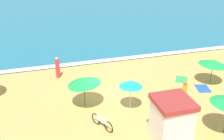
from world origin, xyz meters
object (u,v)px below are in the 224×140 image
at_px(beach_umbrella_5, 213,62).
at_px(beachgoer_1, 184,92).
at_px(lifeguard_cabana, 171,121).
at_px(beachgoer_4, 58,68).
at_px(beach_umbrella_1, 131,83).
at_px(beach_umbrella_0, 84,81).
at_px(parked_bicycle, 102,122).

xyz_separation_m(beach_umbrella_5, beachgoer_1, (-3.45, -1.99, -0.95)).
xyz_separation_m(lifeguard_cabana, beach_umbrella_5, (6.20, 5.40, 0.40)).
height_order(beachgoer_1, beachgoer_4, beachgoer_4).
relative_size(lifeguard_cabana, beachgoer_4, 1.50).
relative_size(lifeguard_cabana, beachgoer_1, 1.63).
bearing_deg(beach_umbrella_1, beach_umbrella_5, 13.38).
xyz_separation_m(beach_umbrella_1, beachgoer_1, (3.78, -0.27, -1.09)).
bearing_deg(beach_umbrella_5, beach_umbrella_0, -176.97).
distance_m(beach_umbrella_0, parked_bicycle, 3.10).
xyz_separation_m(lifeguard_cabana, parked_bicycle, (-3.30, 2.20, -0.96)).
height_order(beach_umbrella_1, beach_umbrella_5, beach_umbrella_1).
bearing_deg(beach_umbrella_0, lifeguard_cabana, -51.94).
height_order(beach_umbrella_0, parked_bicycle, beach_umbrella_0).
relative_size(beach_umbrella_1, beachgoer_1, 1.32).
relative_size(parked_bicycle, beachgoer_1, 1.01).
bearing_deg(beachgoer_1, beach_umbrella_5, 30.00).
distance_m(beach_umbrella_0, beachgoer_4, 5.08).
bearing_deg(beach_umbrella_1, lifeguard_cabana, -74.43).
distance_m(beach_umbrella_1, beach_umbrella_5, 7.43).
bearing_deg(parked_bicycle, beach_umbrella_5, 18.61).
bearing_deg(beach_umbrella_5, beachgoer_4, 159.19).
distance_m(beach_umbrella_0, beach_umbrella_5, 10.03).
xyz_separation_m(beachgoer_1, beachgoer_4, (-7.83, 6.28, 0.04)).
distance_m(beach_umbrella_0, beach_umbrella_1, 3.03).
bearing_deg(beach_umbrella_5, lifeguard_cabana, -138.98).
bearing_deg(parked_bicycle, beach_umbrella_1, 33.08).
height_order(beach_umbrella_0, beach_umbrella_5, beach_umbrella_0).
xyz_separation_m(parked_bicycle, beachgoer_4, (-1.77, 7.49, 0.45)).
bearing_deg(beachgoer_4, parked_bicycle, -76.68).
bearing_deg(lifeguard_cabana, beach_umbrella_1, 105.57).
xyz_separation_m(lifeguard_cabana, beach_umbrella_0, (-3.81, 4.87, 0.52)).
relative_size(lifeguard_cabana, beach_umbrella_0, 0.86).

